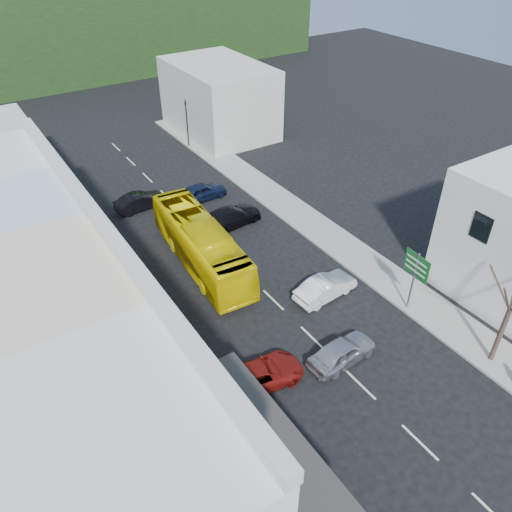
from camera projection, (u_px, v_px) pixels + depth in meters
The scene contains 17 objects.
ground at pixel (313, 338), 28.61m from camera, with size 120.00×120.00×0.00m, color black.
sidewalk_left at pixel (124, 289), 32.05m from camera, with size 3.00×52.00×0.15m, color gray.
sidewalk_right at pixel (309, 222), 38.66m from camera, with size 3.00×52.00×0.15m, color gray.
shopfront_row at pixel (51, 318), 24.15m from camera, with size 8.25×30.00×8.00m.
distant_block_right at pixel (219, 99), 51.78m from camera, with size 8.00×12.00×7.00m, color #B7B2A8.
hillside at pixel (12, 20), 68.22m from camera, with size 80.00×26.00×14.00m.
bus at pixel (201, 244), 33.58m from camera, with size 2.50×11.60×3.10m, color #F9DD00.
car_silver at pixel (342, 352), 26.82m from camera, with size 1.80×4.40×1.40m, color silver.
car_white at pixel (325, 288), 31.21m from camera, with size 1.80×4.40×1.40m, color silver.
car_red at pixel (261, 373), 25.62m from camera, with size 1.90×4.60×1.40m, color maroon.
car_black_near at pixel (230, 217), 38.05m from camera, with size 1.84×4.50×1.40m, color black.
car_navy_mid at pixel (202, 192), 41.31m from camera, with size 1.80×4.40×1.40m, color black.
car_black_far at pixel (140, 201), 40.05m from camera, with size 1.80×4.40×1.40m, color black.
pedestrian_left at pixel (182, 355), 26.23m from camera, with size 0.60×0.40×1.70m, color black.
direction_sign at pixel (413, 282), 29.42m from camera, with size 0.33×1.89×4.17m, color #0F571C, non-canonical shape.
street_tree at pixel (510, 311), 25.13m from camera, with size 2.99×2.99×7.26m, color #3D2C23, non-canonical shape.
traffic_signal at pixel (187, 124), 48.99m from camera, with size 0.67×1.04×4.81m, color black, non-canonical shape.
Camera 1 is at (-13.84, -15.32, 20.62)m, focal length 35.00 mm.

